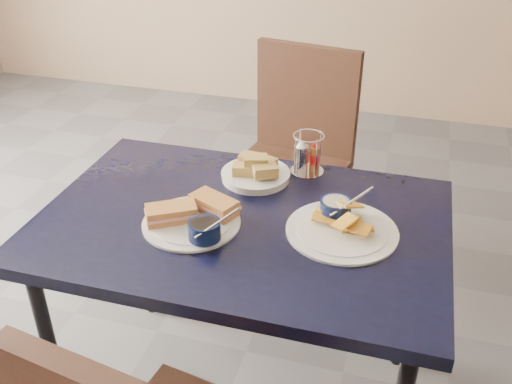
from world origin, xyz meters
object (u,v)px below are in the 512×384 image
(chair_far, at_px, (293,145))
(bread_basket, at_px, (256,171))
(condiment_caddy, at_px, (306,156))
(sandwich_plate, at_px, (195,217))
(plantain_plate, at_px, (340,223))
(dining_table, at_px, (242,238))

(chair_far, distance_m, bread_basket, 0.70)
(chair_far, distance_m, condiment_caddy, 0.64)
(sandwich_plate, distance_m, plantain_plate, 0.41)
(condiment_caddy, bearing_deg, dining_table, -109.73)
(chair_far, distance_m, plantain_plate, 0.95)
(plantain_plate, height_order, condiment_caddy, condiment_caddy)
(dining_table, height_order, bread_basket, bread_basket)
(sandwich_plate, relative_size, plantain_plate, 0.98)
(plantain_plate, xyz_separation_m, condiment_caddy, (-0.16, 0.30, 0.04))
(bread_basket, distance_m, condiment_caddy, 0.17)
(chair_far, height_order, sandwich_plate, chair_far)
(sandwich_plate, bearing_deg, bread_basket, 73.23)
(plantain_plate, bearing_deg, bread_basket, 146.42)
(sandwich_plate, bearing_deg, dining_table, 30.11)
(sandwich_plate, height_order, bread_basket, sandwich_plate)
(chair_far, relative_size, condiment_caddy, 7.14)
(dining_table, bearing_deg, plantain_plate, 6.18)
(sandwich_plate, relative_size, bread_basket, 1.40)
(plantain_plate, distance_m, bread_basket, 0.37)
(dining_table, height_order, plantain_plate, plantain_plate)
(dining_table, bearing_deg, condiment_caddy, 70.27)
(chair_far, bearing_deg, dining_table, -86.55)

